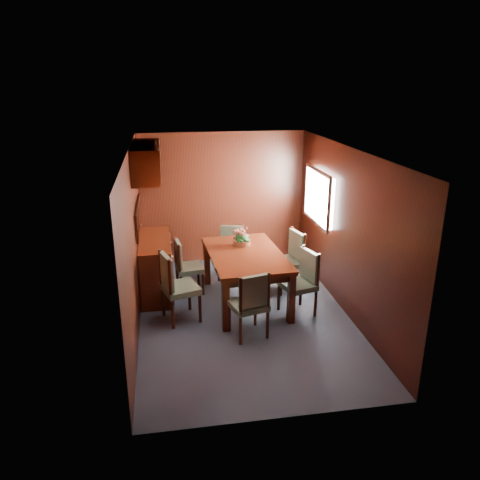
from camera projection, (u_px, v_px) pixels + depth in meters
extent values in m
plane|color=#3B4150|center=(244.00, 314.00, 6.89)|extent=(4.50, 4.50, 0.00)
cube|color=black|center=(134.00, 243.00, 6.26)|extent=(0.02, 4.50, 2.40)
cube|color=black|center=(346.00, 232.00, 6.73)|extent=(0.02, 4.50, 2.40)
cube|color=black|center=(223.00, 198.00, 8.59)|extent=(3.00, 0.02, 2.40)
cube|color=black|center=(285.00, 314.00, 4.40)|extent=(3.00, 0.02, 2.40)
cube|color=black|center=(244.00, 151.00, 6.10)|extent=(3.00, 4.50, 0.02)
cube|color=white|center=(321.00, 197.00, 7.67)|extent=(0.14, 1.10, 0.80)
cube|color=#B2B2B7|center=(317.00, 197.00, 7.66)|extent=(0.04, 1.20, 0.90)
cube|color=black|center=(138.00, 217.00, 7.17)|extent=(0.03, 1.36, 0.41)
cube|color=silver|center=(140.00, 217.00, 7.18)|extent=(0.01, 1.30, 0.35)
cube|color=#391207|center=(146.00, 161.00, 6.92)|extent=(0.40, 1.40, 0.50)
cube|color=#391207|center=(156.00, 266.00, 7.48)|extent=(0.48, 1.40, 0.90)
cube|color=#391207|center=(226.00, 306.00, 6.34)|extent=(0.10, 0.10, 0.74)
cube|color=#391207|center=(291.00, 299.00, 6.54)|extent=(0.10, 0.10, 0.74)
cube|color=#391207|center=(207.00, 263.00, 7.79)|extent=(0.10, 0.10, 0.74)
cube|color=#391207|center=(261.00, 258.00, 7.99)|extent=(0.10, 0.10, 0.74)
cube|color=black|center=(245.00, 260.00, 7.06)|extent=(1.05, 1.65, 0.11)
cube|color=#391207|center=(245.00, 255.00, 7.03)|extent=(1.18, 1.79, 0.06)
cylinder|color=black|center=(163.00, 302.00, 6.80)|extent=(0.05, 0.05, 0.41)
cylinder|color=black|center=(173.00, 315.00, 6.44)|extent=(0.05, 0.05, 0.41)
cylinder|color=black|center=(190.00, 297.00, 6.97)|extent=(0.05, 0.05, 0.41)
cylinder|color=black|center=(200.00, 309.00, 6.61)|extent=(0.05, 0.05, 0.41)
cube|color=#53644C|center=(181.00, 289.00, 6.61)|extent=(0.59, 0.60, 0.08)
cylinder|color=black|center=(161.00, 268.00, 6.61)|extent=(0.05, 0.05, 0.55)
cylinder|color=black|center=(170.00, 279.00, 6.25)|extent=(0.05, 0.05, 0.55)
cube|color=#53644C|center=(167.00, 272.00, 6.43)|extent=(0.19, 0.45, 0.47)
cylinder|color=black|center=(177.00, 278.00, 7.68)|extent=(0.04, 0.04, 0.36)
cylinder|color=black|center=(181.00, 287.00, 7.35)|extent=(0.04, 0.04, 0.36)
cylinder|color=black|center=(198.00, 276.00, 7.78)|extent=(0.04, 0.04, 0.36)
cylinder|color=black|center=(203.00, 285.00, 7.45)|extent=(0.04, 0.04, 0.36)
cube|color=#53644C|center=(190.00, 268.00, 7.49)|extent=(0.45, 0.47, 0.07)
cylinder|color=black|center=(176.00, 251.00, 7.53)|extent=(0.04, 0.04, 0.48)
cylinder|color=black|center=(179.00, 259.00, 7.19)|extent=(0.04, 0.04, 0.48)
cube|color=#53644C|center=(179.00, 254.00, 7.36)|extent=(0.10, 0.39, 0.40)
cylinder|color=black|center=(315.00, 304.00, 6.77)|extent=(0.04, 0.04, 0.39)
cylinder|color=black|center=(301.00, 293.00, 7.11)|extent=(0.04, 0.04, 0.39)
cylinder|color=black|center=(293.00, 309.00, 6.62)|extent=(0.04, 0.04, 0.39)
cylinder|color=black|center=(279.00, 298.00, 6.96)|extent=(0.04, 0.04, 0.39)
cube|color=#53644C|center=(297.00, 285.00, 6.78)|extent=(0.55, 0.56, 0.08)
cylinder|color=black|center=(318.00, 271.00, 6.60)|extent=(0.04, 0.04, 0.52)
cylinder|color=black|center=(303.00, 262.00, 6.95)|extent=(0.04, 0.04, 0.52)
cube|color=#53644C|center=(309.00, 265.00, 6.76)|extent=(0.17, 0.42, 0.44)
cylinder|color=black|center=(302.00, 280.00, 7.56)|extent=(0.04, 0.04, 0.40)
cylinder|color=black|center=(290.00, 271.00, 7.92)|extent=(0.04, 0.04, 0.40)
cylinder|color=black|center=(281.00, 284.00, 7.42)|extent=(0.04, 0.04, 0.40)
cylinder|color=black|center=(270.00, 275.00, 7.77)|extent=(0.04, 0.04, 0.40)
cube|color=#53644C|center=(286.00, 263.00, 7.58)|extent=(0.55, 0.56, 0.08)
cylinder|color=black|center=(304.00, 250.00, 7.39)|extent=(0.04, 0.04, 0.53)
cylinder|color=black|center=(292.00, 242.00, 7.75)|extent=(0.04, 0.04, 0.53)
cube|color=#53644C|center=(297.00, 245.00, 7.56)|extent=(0.16, 0.43, 0.45)
cylinder|color=black|center=(240.00, 331.00, 6.05)|extent=(0.04, 0.04, 0.38)
cylinder|color=black|center=(267.00, 325.00, 6.21)|extent=(0.04, 0.04, 0.38)
cylinder|color=black|center=(229.00, 318.00, 6.38)|extent=(0.04, 0.04, 0.38)
cylinder|color=black|center=(255.00, 313.00, 6.53)|extent=(0.04, 0.04, 0.38)
cube|color=#53644C|center=(248.00, 305.00, 6.21)|extent=(0.55, 0.53, 0.08)
cylinder|color=black|center=(241.00, 296.00, 5.88)|extent=(0.04, 0.04, 0.51)
cylinder|color=black|center=(269.00, 291.00, 6.03)|extent=(0.04, 0.04, 0.51)
cube|color=#53644C|center=(254.00, 292.00, 5.97)|extent=(0.42, 0.16, 0.43)
cylinder|color=black|center=(243.00, 264.00, 8.26)|extent=(0.04, 0.04, 0.36)
cylinder|color=black|center=(222.00, 263.00, 8.30)|extent=(0.04, 0.04, 0.36)
cylinder|color=black|center=(241.00, 272.00, 7.93)|extent=(0.04, 0.04, 0.36)
cylinder|color=black|center=(219.00, 271.00, 7.97)|extent=(0.04, 0.04, 0.36)
cube|color=#53644C|center=(231.00, 255.00, 8.04)|extent=(0.53, 0.51, 0.07)
cylinder|color=black|center=(243.00, 238.00, 8.11)|extent=(0.04, 0.04, 0.49)
cylinder|color=black|center=(222.00, 237.00, 8.15)|extent=(0.04, 0.04, 0.49)
cube|color=#53644C|center=(232.00, 237.00, 8.11)|extent=(0.39, 0.16, 0.41)
cylinder|color=#A85633|center=(242.00, 242.00, 7.35)|extent=(0.26, 0.26, 0.08)
sphere|color=#1A4E1B|center=(242.00, 239.00, 7.33)|extent=(0.20, 0.20, 0.20)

